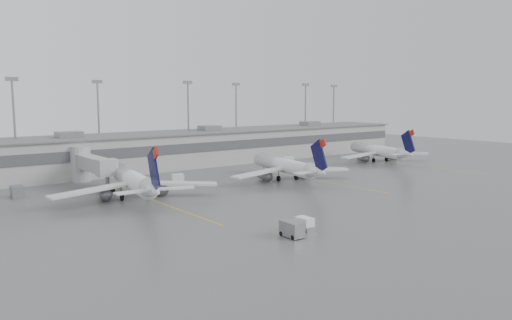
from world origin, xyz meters
TOP-DOWN VIEW (x-y plane):
  - ground at (0.00, 0.00)m, footprint 260.00×260.00m
  - terminal at (-0.01, 57.98)m, footprint 152.00×17.00m
  - light_masts at (0.00, 63.75)m, footprint 142.40×8.00m
  - jet_bridge_right at (-20.50, 45.72)m, footprint 4.00×17.20m
  - stand_markings at (-0.00, 24.00)m, footprint 105.25×40.00m
  - jet_mid_left at (-19.33, 27.47)m, footprint 26.99×30.54m
  - jet_mid_right at (12.67, 25.92)m, footprint 25.60×28.99m
  - jet_far_right at (50.69, 32.87)m, footprint 24.23×27.58m
  - baggage_tug at (-10.68, -4.21)m, footprint 1.78×2.68m
  - baggage_cart at (-13.88, -5.41)m, footprint 1.77×3.01m
  - gse_uld_b at (-5.97, 36.96)m, footprint 2.67×2.18m
  - gse_uld_c at (28.81, 43.68)m, footprint 3.01×2.55m
  - gse_loader at (-34.34, 40.32)m, footprint 2.07×3.15m
  - cone_b at (-22.10, 37.04)m, footprint 0.38×0.38m
  - cone_c at (12.17, 34.05)m, footprint 0.48×0.48m
  - cone_d at (54.59, 33.67)m, footprint 0.46×0.46m

SIDE VIEW (x-z plane):
  - ground at x=0.00m, z-range 0.00..0.00m
  - stand_markings at x=0.00m, z-range 0.00..0.01m
  - cone_b at x=-22.10m, z-range 0.00..0.60m
  - cone_d at x=54.59m, z-range 0.00..0.74m
  - cone_c at x=12.17m, z-range 0.00..0.76m
  - baggage_tug at x=-10.68m, z-range -0.19..1.51m
  - gse_uld_b at x=-5.97m, z-range 0.00..1.63m
  - gse_uld_c at x=28.81m, z-range 0.00..1.81m
  - gse_loader at x=-34.34m, z-range 0.00..1.91m
  - baggage_cart at x=-13.88m, z-range 0.04..1.95m
  - jet_far_right at x=50.69m, z-range -1.74..7.45m
  - jet_mid_right at x=12.67m, z-range -1.80..7.69m
  - jet_mid_left at x=-19.33m, z-range -1.89..8.08m
  - jet_bridge_right at x=-20.50m, z-range 0.37..7.37m
  - terminal at x=-0.01m, z-range -0.55..8.90m
  - light_masts at x=0.00m, z-range 1.73..22.33m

